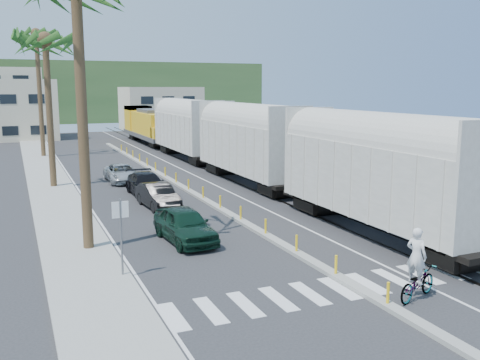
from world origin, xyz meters
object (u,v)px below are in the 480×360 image
car_second (158,196)px  cyclist (417,277)px  car_lead (185,225)px  street_sign (121,227)px

car_second → cyclist: cyclist is taller
car_lead → car_second: (0.62, 7.27, -0.07)m
car_second → cyclist: (4.47, -16.74, 0.06)m
cyclist → car_lead: bearing=7.4°
street_sign → car_lead: (3.54, 3.69, -1.18)m
street_sign → car_lead: street_sign is taller
car_lead → street_sign: bearing=-137.6°
car_lead → cyclist: (5.09, -9.47, -0.02)m
cyclist → car_second: bearing=-5.9°
street_sign → car_second: (4.17, 10.96, -1.26)m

